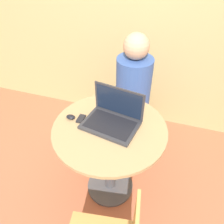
{
  "coord_description": "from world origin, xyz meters",
  "views": [
    {
      "loc": [
        0.35,
        -1.05,
        1.81
      ],
      "look_at": [
        0.0,
        0.05,
        0.85
      ],
      "focal_mm": 35.0,
      "sensor_mm": 36.0,
      "label": 1
    }
  ],
  "objects": [
    {
      "name": "ground_plane",
      "position": [
        0.0,
        0.0,
        0.0
      ],
      "size": [
        12.0,
        12.0,
        0.0
      ],
      "primitive_type": "plane",
      "color": "#B26042"
    },
    {
      "name": "back_wall",
      "position": [
        0.0,
        1.08,
        1.3
      ],
      "size": [
        7.0,
        0.05,
        2.6
      ],
      "color": "tan",
      "rests_on": "ground_plane"
    },
    {
      "name": "round_table",
      "position": [
        0.0,
        0.0,
        0.56
      ],
      "size": [
        0.81,
        0.81,
        0.75
      ],
      "color": "#4C4C51",
      "rests_on": "ground_plane"
    },
    {
      "name": "laptop",
      "position": [
        0.01,
        0.05,
        0.8
      ],
      "size": [
        0.42,
        0.32,
        0.25
      ],
      "color": "#2D2D33",
      "rests_on": "round_table"
    },
    {
      "name": "cell_phone",
      "position": [
        -0.23,
        0.01,
        0.75
      ],
      "size": [
        0.05,
        0.09,
        0.02
      ],
      "color": "black",
      "rests_on": "round_table"
    },
    {
      "name": "computer_mouse",
      "position": [
        -0.3,
        0.0,
        0.76
      ],
      "size": [
        0.07,
        0.05,
        0.03
      ],
      "color": "black",
      "rests_on": "round_table"
    },
    {
      "name": "person_seated",
      "position": [
        0.01,
        0.71,
        0.5
      ],
      "size": [
        0.35,
        0.52,
        1.19
      ],
      "color": "brown",
      "rests_on": "ground_plane"
    }
  ]
}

